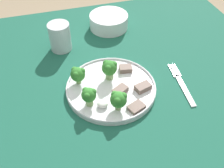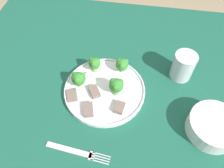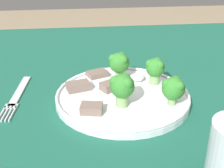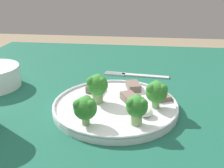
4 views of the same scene
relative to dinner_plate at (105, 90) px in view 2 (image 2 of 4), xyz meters
The scene contains 15 objects.
ground_plane 0.71m from the dinner_plate, 16.65° to the right, with size 8.00×8.00×0.00m, color #9E896B.
table 0.11m from the dinner_plate, 16.65° to the right, with size 1.07×1.05×0.70m.
dinner_plate is the anchor object (origin of this frame).
fork 0.21m from the dinner_plate, 10.30° to the right, with size 0.04×0.18×0.00m.
cream_bowl 0.34m from the dinner_plate, 75.29° to the left, with size 0.14×0.14×0.05m.
drinking_glass 0.27m from the dinner_plate, 114.00° to the left, with size 0.07×0.07×0.10m.
broccoli_floret_near_rim_left 0.10m from the dinner_plate, 147.89° to the right, with size 0.04×0.04×0.06m.
broccoli_floret_center_left 0.10m from the dinner_plate, 152.73° to the left, with size 0.04×0.04×0.05m.
broccoli_floret_back_left 0.09m from the dinner_plate, 92.60° to the right, with size 0.05×0.04×0.06m.
broccoli_floret_front_left 0.06m from the dinner_plate, 80.50° to the left, with size 0.05×0.04×0.06m.
meat_slice_front_slice 0.09m from the dinner_plate, 41.92° to the left, with size 0.04×0.03×0.02m.
meat_slice_middle_slice 0.04m from the dinner_plate, 56.09° to the right, with size 0.05×0.04×0.02m.
meat_slice_rear_slice 0.09m from the dinner_plate, 21.46° to the right, with size 0.05×0.04×0.02m.
meat_slice_edge_slice 0.11m from the dinner_plate, 66.16° to the right, with size 0.05×0.05×0.01m.
sauce_dollop 0.08m from the dinner_plate, 123.22° to the right, with size 0.03×0.03×0.02m.
Camera 2 is at (0.35, 0.10, 1.30)m, focal length 35.00 mm.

